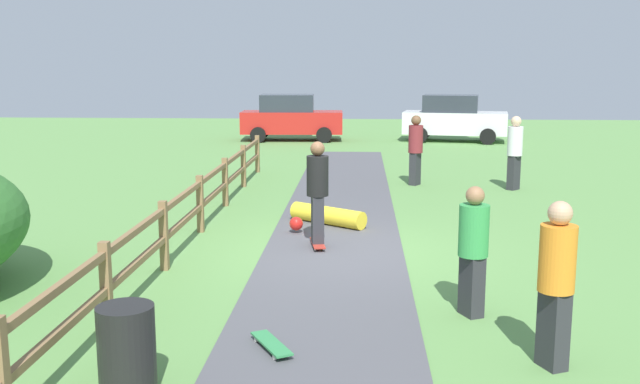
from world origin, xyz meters
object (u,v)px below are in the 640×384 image
Objects in this scene: trash_bin at (127,351)px; bystander_maroon at (416,147)px; bystander_white at (515,149)px; parked_car_red at (291,118)px; bystander_orange at (556,277)px; skater_riding at (318,188)px; skater_fallen at (325,216)px; skateboard_loose at (271,344)px; parked_car_white at (454,118)px; bystander_green at (473,245)px.

bystander_maroon is (3.71, 12.52, 0.58)m from trash_bin.
bystander_white is 13.47m from parked_car_red.
parked_car_red reaches higher than bystander_orange.
skater_fallen is (0.05, 1.75, -0.86)m from skater_riding.
skater_riding reaches higher than trash_bin.
skater_riding is at bearing 86.93° from skateboard_loose.
bystander_white is (6.18, 11.92, 0.60)m from trash_bin.
skater_fallen is 7.21m from bystander_orange.
bystander_orange is 11.66m from bystander_maroon.
parked_car_white is at bearing 77.70° from bystander_maroon.
bystander_green is at bearing -90.14° from bystander_maroon.
bystander_orange is at bearing -94.57° from parked_car_white.
parked_car_red is (-4.96, 22.65, -0.04)m from bystander_orange.
parked_car_white is at bearing 85.43° from bystander_orange.
parked_car_white reaches higher than bystander_orange.
parked_car_white is (6.11, 23.53, 0.51)m from trash_bin.
trash_bin is 7.66m from skater_fallen.
parked_car_red is at bearing 111.67° from bystander_maroon.
trash_bin reaches higher than skateboard_loose.
skater_riding is 4.72m from skateboard_loose.
bystander_white is at bearing -59.46° from parked_car_red.
parked_car_red is 6.78m from parked_car_white.
bystander_green is 21.23m from parked_car_white.
skater_fallen is 5.53m from bystander_green.
parked_car_red is at bearing 97.92° from skater_fallen.
skater_riding reaches higher than bystander_maroon.
parked_car_red is at bearing 101.66° from bystander_green.
skater_fallen is at bearing 112.42° from bystander_orange.
parked_car_red is at bearing 120.54° from bystander_white.
bystander_white reaches higher than bystander_orange.
bystander_maroon is at bearing -68.33° from parked_car_red.
bystander_maroon is (-0.59, 11.65, 0.03)m from bystander_orange.
skater_fallen is at bearing -82.08° from parked_car_red.
skater_riding is 0.99× the size of bystander_white.
trash_bin is 0.50× the size of bystander_orange.
skater_riding reaches higher than skateboard_loose.
skateboard_loose is 22.93m from parked_car_white.
bystander_green is 0.93× the size of bystander_orange.
bystander_orange is (2.73, -6.63, 0.80)m from skater_fallen.
parked_car_white reaches higher than bystander_maroon.
trash_bin is 0.20× the size of parked_car_white.
skater_fallen is 0.85× the size of bystander_maroon.
skateboard_loose is at bearing -85.07° from parked_car_red.
skater_fallen is at bearing -113.13° from bystander_maroon.
bystander_orange is at bearing -67.58° from skater_fallen.
skater_riding reaches higher than bystander_green.
skater_fallen is at bearing 78.20° from trash_bin.
skateboard_loose is at bearing 41.85° from trash_bin.
skater_fallen is 0.94× the size of bystander_green.
bystander_green is (2.17, -3.30, -0.13)m from skater_riding.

